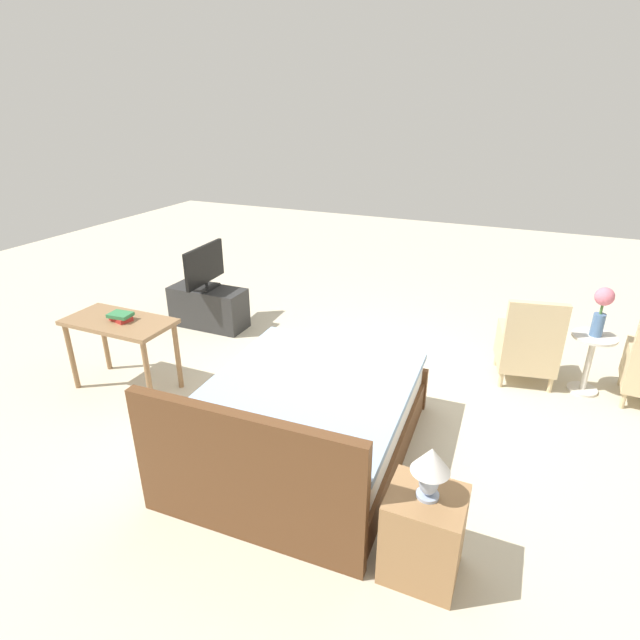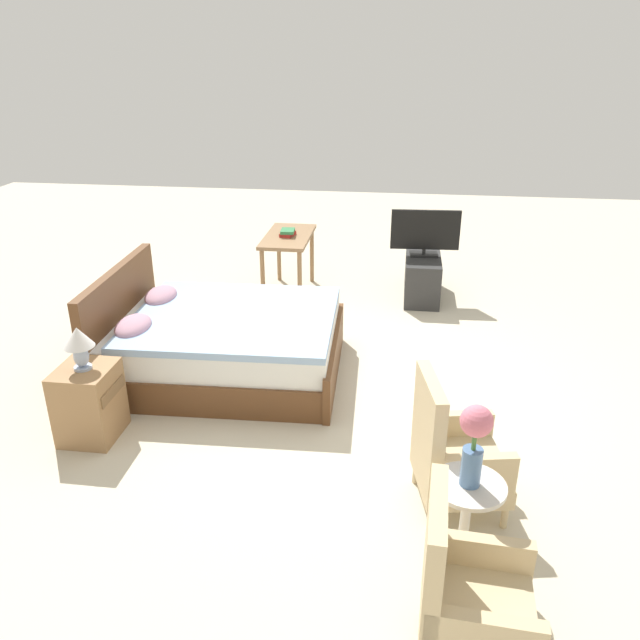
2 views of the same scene
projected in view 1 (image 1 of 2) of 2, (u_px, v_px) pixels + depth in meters
The scene contains 11 objects.
ground_plane at pixel (357, 395), 4.85m from camera, with size 16.00×16.00×0.00m, color beige.
bed at pixel (303, 423), 3.92m from camera, with size 1.66×2.05×0.96m.
armchair_by_window_right at pixel (528, 348), 4.95m from camera, with size 0.63×0.63×0.92m.
side_table at pixel (590, 357), 4.77m from camera, with size 0.40×0.40×0.60m.
flower_vase at pixel (602, 307), 4.57m from camera, with size 0.17×0.17×0.48m.
nightstand at pixel (423, 534), 2.92m from camera, with size 0.44×0.41×0.58m.
table_lamp at pixel (431, 466), 2.72m from camera, with size 0.22×0.22×0.33m.
tv_stand at pixel (209, 307), 6.26m from camera, with size 0.96×0.40×0.50m.
tv_flatscreen at pixel (205, 267), 6.05m from camera, with size 0.22×0.79×0.54m.
vanity_desk at pixel (120, 330), 4.74m from camera, with size 1.04×0.52×0.73m.
book_stack at pixel (121, 317), 4.67m from camera, with size 0.22×0.17×0.07m.
Camera 1 is at (-1.33, 3.95, 2.61)m, focal length 28.00 mm.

